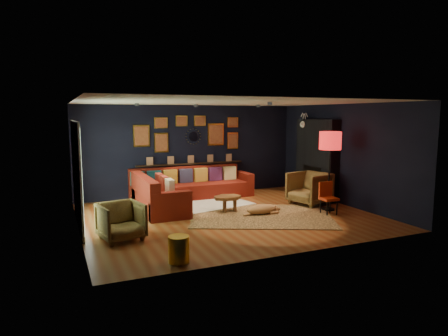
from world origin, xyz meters
name	(u,v)px	position (x,y,z in m)	size (l,w,h in m)	color
floor	(228,216)	(0.00, 0.00, 0.00)	(6.50, 6.50, 0.00)	brown
room_walls	(228,147)	(0.00, 0.00, 1.59)	(6.50, 6.50, 6.50)	black
sectional	(180,191)	(-0.61, 1.81, 0.32)	(3.41, 2.69, 0.86)	maroon
ledge	(191,164)	(0.00, 2.68, 0.92)	(3.20, 0.12, 0.04)	black
gallery_wall	(190,133)	(-0.01, 2.72, 1.81)	(3.15, 0.04, 1.02)	gold
sunburst_mirror	(193,137)	(0.10, 2.72, 1.70)	(0.47, 0.16, 0.47)	silver
fireplace	(316,162)	(3.09, 0.90, 1.02)	(0.31, 1.60, 2.20)	black
deer_head	(308,124)	(3.14, 1.40, 2.05)	(0.50, 0.28, 0.45)	white
sliding_door	(77,174)	(-3.22, 0.60, 1.10)	(0.06, 2.80, 2.20)	white
ceiling_spots	(215,105)	(0.00, 0.80, 2.56)	(3.30, 2.50, 0.06)	black
shag_rug	(210,204)	(0.05, 1.30, 0.01)	(1.95, 1.42, 0.03)	beige
leopard_rug	(261,216)	(0.71, -0.30, 0.01)	(3.16, 2.25, 0.02)	tan
coffee_table	(228,199)	(0.16, 0.39, 0.31)	(0.76, 0.60, 0.36)	#593718
pouf	(158,200)	(-1.30, 1.40, 0.21)	(0.57, 0.57, 0.37)	maroon
armchair_left	(121,219)	(-2.55, -0.81, 0.39)	(0.75, 0.70, 0.77)	tan
armchair_right	(309,187)	(2.45, 0.30, 0.46)	(0.90, 0.84, 0.93)	tan
gold_stool	(179,249)	(-1.90, -2.35, 0.21)	(0.34, 0.34, 0.42)	gold
orange_chair	(328,195)	(2.24, -0.72, 0.44)	(0.37, 0.37, 0.76)	black
floor_lamp	(330,144)	(2.50, -0.42, 1.64)	(0.53, 0.53, 1.93)	black
dog	(262,207)	(0.76, -0.20, 0.18)	(1.03, 0.51, 0.33)	#9D643C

